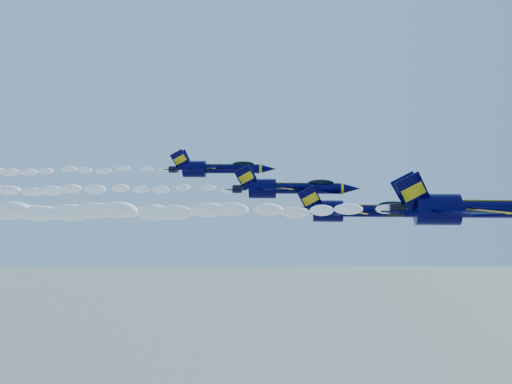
# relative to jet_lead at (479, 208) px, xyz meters

# --- Properties ---
(jet_lead) EXTENTS (19.23, 15.77, 7.14)m
(jet_lead) POSITION_rel_jet_lead_xyz_m (0.00, 0.00, 0.00)
(jet_lead) COLOR #02002E
(smoke_trail_jet_lead) EXTENTS (50.26, 2.30, 2.07)m
(smoke_trail_jet_lead) POSITION_rel_jet_lead_xyz_m (-33.35, 0.00, -0.45)
(smoke_trail_jet_lead) COLOR white
(jet_second) EXTENTS (16.18, 13.27, 6.01)m
(jet_second) POSITION_rel_jet_lead_xyz_m (-10.41, 13.13, -1.15)
(jet_second) COLOR #02002E
(smoke_trail_jet_second) EXTENTS (50.26, 1.93, 1.74)m
(smoke_trail_jet_second) POSITION_rel_jet_lead_xyz_m (-42.46, 13.13, -1.58)
(smoke_trail_jet_second) COLOR white
(jet_third) EXTENTS (15.74, 12.91, 5.85)m
(jet_third) POSITION_rel_jet_lead_xyz_m (-18.42, 18.03, 1.27)
(jet_third) COLOR #02002E
(smoke_trail_jet_third) EXTENTS (50.26, 1.88, 1.69)m
(smoke_trail_jet_third) POSITION_rel_jet_lead_xyz_m (-50.28, 18.03, 0.85)
(smoke_trail_jet_third) COLOR white
(jet_fourth) EXTENTS (14.98, 12.29, 5.57)m
(jet_fourth) POSITION_rel_jet_lead_xyz_m (-28.86, 27.82, 3.64)
(jet_fourth) COLOR #02002E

